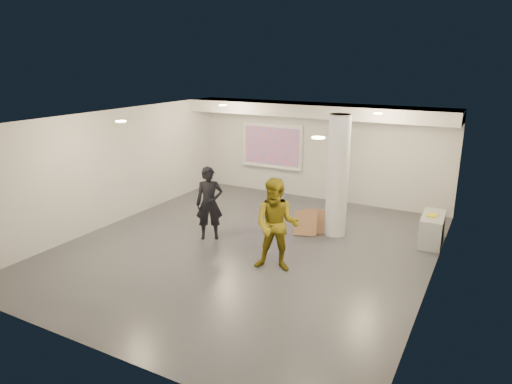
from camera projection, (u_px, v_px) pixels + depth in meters
The scene contains 19 objects.
floor at pixel (248, 247), 10.66m from camera, with size 8.00×9.00×0.01m, color #3A3D42.
ceiling at pixel (247, 119), 9.82m from camera, with size 8.00×9.00×0.01m, color silver.
wall_back at pixel (319, 152), 14.04m from camera, with size 8.00×0.01×3.00m, color silver.
wall_front at pixel (92, 260), 6.44m from camera, with size 8.00×0.01×3.00m, color silver.
wall_left at pixel (116, 167), 12.06m from camera, with size 0.01×9.00×3.00m, color silver.
wall_right at pixel (436, 213), 8.42m from camera, with size 0.01×9.00×3.00m, color silver.
soffit_band at pixel (314, 110), 13.21m from camera, with size 8.00×1.10×0.36m, color silver.
downlight_nw at pixel (223, 105), 12.94m from camera, with size 0.22×0.22×0.02m, color #FDDF94.
downlight_ne at pixel (378, 114), 10.94m from camera, with size 0.22×0.22×0.02m, color #FDDF94.
downlight_sw at pixel (121, 121), 9.56m from camera, with size 0.22×0.22×0.02m, color #FDDF94.
downlight_se at pixel (318, 138), 7.56m from camera, with size 0.22×0.22×0.02m, color #FDDF94.
column at pixel (338, 176), 11.08m from camera, with size 0.52×0.52×3.00m, color silver.
projection_screen at pixel (272, 146), 14.72m from camera, with size 2.10×0.13×1.42m.
credenza at pixel (432, 229), 10.84m from camera, with size 0.50×1.20×0.70m, color #9A9D9F.
postit_pad at pixel (432, 215), 10.69m from camera, with size 0.20×0.28×0.03m, color yellow.
cardboard_back at pixel (313, 221), 11.48m from camera, with size 0.57×0.05×0.62m, color #9B6E4A.
cardboard_front at pixel (305, 223), 11.34m from camera, with size 0.56×0.06×0.62m, color #9B6E4A.
woman at pixel (209, 203), 10.98m from camera, with size 0.65×0.43×1.79m, color black.
man at pixel (277, 225), 9.29m from camera, with size 0.95×0.74×1.96m, color olive.
Camera 1 is at (4.85, -8.60, 4.23)m, focal length 32.00 mm.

